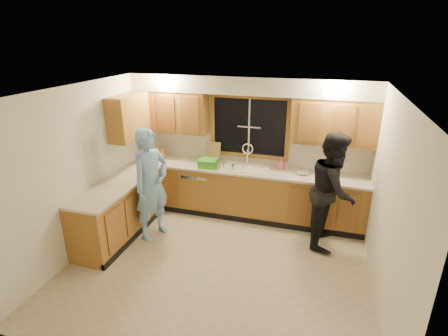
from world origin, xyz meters
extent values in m
plane|color=#BCAC91|center=(0.00, 0.00, 0.00)|extent=(4.20, 4.20, 0.00)
plane|color=white|center=(0.00, 0.00, 2.50)|extent=(4.20, 4.20, 0.00)
plane|color=silver|center=(0.00, 1.90, 1.25)|extent=(4.20, 0.00, 4.20)
plane|color=silver|center=(-2.10, 0.00, 1.25)|extent=(0.00, 3.80, 3.80)
plane|color=silver|center=(2.10, 0.00, 1.25)|extent=(0.00, 3.80, 3.80)
cube|color=#A67130|center=(0.00, 1.60, 0.44)|extent=(4.20, 0.60, 0.88)
cube|color=#A67130|center=(-1.80, 0.35, 0.44)|extent=(0.60, 1.90, 0.88)
cube|color=beige|center=(0.00, 1.58, 0.90)|extent=(4.20, 0.63, 0.04)
cube|color=beige|center=(-1.79, 0.35, 0.90)|extent=(0.63, 1.90, 0.04)
cube|color=#A67130|center=(-1.43, 1.73, 1.83)|extent=(1.35, 0.33, 0.75)
cube|color=#A67130|center=(1.43, 1.73, 1.83)|extent=(1.35, 0.33, 0.75)
cube|color=#A67130|center=(-1.94, 1.12, 1.83)|extent=(0.33, 0.90, 0.75)
cube|color=beige|center=(0.00, 1.72, 2.35)|extent=(4.20, 0.35, 0.30)
cube|color=black|center=(0.00, 1.90, 1.60)|extent=(1.30, 0.01, 1.00)
cube|color=#A67130|center=(0.00, 1.89, 2.14)|extent=(1.44, 0.03, 0.07)
cube|color=#A67130|center=(0.00, 1.89, 1.07)|extent=(1.44, 0.03, 0.07)
cube|color=#A67130|center=(-0.69, 1.89, 1.60)|extent=(0.07, 0.03, 1.00)
cube|color=#A67130|center=(0.69, 1.89, 1.60)|extent=(0.07, 0.03, 1.00)
cube|color=white|center=(0.00, 1.60, 0.93)|extent=(0.86, 0.52, 0.03)
cube|color=white|center=(-0.21, 1.60, 0.84)|extent=(0.38, 0.42, 0.18)
cube|color=white|center=(0.21, 1.60, 0.84)|extent=(0.38, 0.42, 0.18)
cylinder|color=silver|center=(0.00, 1.80, 1.08)|extent=(0.04, 0.04, 0.28)
torus|color=silver|center=(0.00, 1.80, 1.22)|extent=(0.21, 0.03, 0.21)
cube|color=white|center=(-0.85, 1.59, 0.41)|extent=(0.60, 0.56, 0.82)
cube|color=white|center=(-1.80, -0.22, 0.45)|extent=(0.58, 0.75, 0.90)
imported|color=#77AEE2|center=(-1.25, 0.49, 0.91)|extent=(0.65, 0.78, 1.83)
imported|color=black|center=(1.50, 1.08, 0.91)|extent=(0.75, 0.93, 1.82)
cube|color=#9B602A|center=(-1.64, 1.64, 1.03)|extent=(0.16, 0.15, 0.23)
cube|color=tan|center=(-0.65, 1.82, 1.10)|extent=(0.28, 0.12, 0.36)
cube|color=green|center=(-0.64, 1.48, 0.99)|extent=(0.33, 0.32, 0.14)
imported|color=#F05B83|center=(0.62, 1.76, 1.03)|extent=(0.11, 0.11, 0.21)
imported|color=silver|center=(1.01, 1.60, 0.94)|extent=(0.20, 0.20, 0.05)
cylinder|color=beige|center=(-0.33, 1.45, 0.98)|extent=(0.06, 0.06, 0.11)
cylinder|color=beige|center=(-0.16, 1.42, 0.97)|extent=(0.07, 0.07, 0.11)
camera|label=1|loc=(1.30, -4.04, 3.14)|focal=28.00mm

